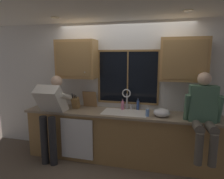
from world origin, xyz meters
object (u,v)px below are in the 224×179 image
object	(u,v)px
person_sitting_on_counter	(203,111)
soap_dispenser	(147,112)
knife_block	(76,103)
cutting_board	(90,99)
bottle_tall_clear	(123,105)
mixing_bowl	(162,113)
person_standing	(51,110)
bottle_green_glass	(138,105)

from	to	relation	value
person_sitting_on_counter	soap_dispenser	size ratio (longest dim) A/B	7.33
knife_block	cutting_board	size ratio (longest dim) A/B	1.01
cutting_board	bottle_tall_clear	bearing A→B (deg)	-3.04
knife_block	soap_dispenser	bearing A→B (deg)	-7.10
knife_block	soap_dispenser	distance (m)	1.39
knife_block	cutting_board	distance (m)	0.29
person_sitting_on_counter	mixing_bowl	xyz separation A→B (m)	(-0.60, 0.19, -0.12)
person_sitting_on_counter	soap_dispenser	xyz separation A→B (m)	(-0.83, 0.14, -0.12)
cutting_board	knife_block	bearing A→B (deg)	-141.23
person_sitting_on_counter	cutting_board	xyz separation A→B (m)	(-1.99, 0.49, -0.03)
cutting_board	mixing_bowl	bearing A→B (deg)	-11.97
bottle_tall_clear	soap_dispenser	bearing A→B (deg)	-33.04
person_sitting_on_counter	knife_block	size ratio (longest dim) A/B	3.92
person_standing	person_sitting_on_counter	xyz separation A→B (m)	(2.52, 0.04, 0.14)
knife_block	bottle_tall_clear	world-z (taller)	knife_block
bottle_tall_clear	bottle_green_glass	bearing A→B (deg)	11.00
cutting_board	soap_dispenser	world-z (taller)	cutting_board
mixing_bowl	bottle_green_glass	world-z (taller)	bottle_green_glass
knife_block	bottle_tall_clear	bearing A→B (deg)	9.18
person_standing	bottle_tall_clear	world-z (taller)	person_standing
person_sitting_on_counter	mixing_bowl	bearing A→B (deg)	162.13
knife_block	soap_dispenser	size ratio (longest dim) A/B	1.87
person_sitting_on_counter	bottle_green_glass	size ratio (longest dim) A/B	5.63
person_standing	bottle_green_glass	bearing A→B (deg)	20.29
cutting_board	soap_dispenser	bearing A→B (deg)	-16.93
person_sitting_on_counter	knife_block	distance (m)	2.23
person_standing	bottle_green_glass	world-z (taller)	person_standing
person_standing	knife_block	xyz separation A→B (m)	(0.31, 0.35, 0.07)
mixing_bowl	soap_dispenser	world-z (taller)	soap_dispenser
mixing_bowl	bottle_green_glass	xyz separation A→B (m)	(-0.44, 0.31, 0.03)
person_standing	soap_dispenser	bearing A→B (deg)	6.05
mixing_bowl	bottle_tall_clear	distance (m)	0.76
soap_dispenser	mixing_bowl	bearing A→B (deg)	13.92
mixing_bowl	soap_dispenser	bearing A→B (deg)	-166.08
knife_block	cutting_board	bearing A→B (deg)	38.77
bottle_green_glass	person_standing	bearing A→B (deg)	-159.71
cutting_board	person_sitting_on_counter	bearing A→B (deg)	-13.79
soap_dispenser	person_sitting_on_counter	bearing A→B (deg)	-9.27
person_sitting_on_counter	mixing_bowl	size ratio (longest dim) A/B	4.60
person_standing	cutting_board	world-z (taller)	person_standing
bottle_tall_clear	person_standing	bearing A→B (deg)	-157.67
person_standing	knife_block	world-z (taller)	person_standing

